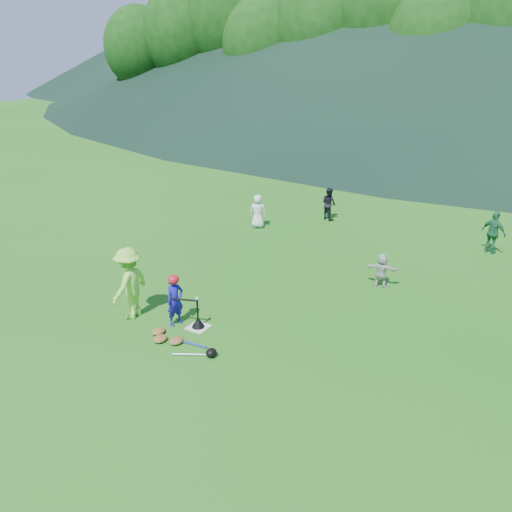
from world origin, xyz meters
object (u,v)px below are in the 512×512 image
(batter_child, at_px, (175,301))
(equipment_pile, at_px, (176,341))
(home_plate, at_px, (198,327))
(batting_tee, at_px, (198,323))
(fielder_c, at_px, (493,233))
(adult_coach, at_px, (130,283))
(fielder_d, at_px, (382,270))
(fielder_a, at_px, (258,211))
(fielder_b, at_px, (329,204))

(batter_child, bearing_deg, equipment_pile, -126.65)
(home_plate, bearing_deg, batter_child, -166.48)
(batting_tee, relative_size, equipment_pile, 0.38)
(batter_child, relative_size, fielder_c, 0.89)
(adult_coach, height_order, fielder_c, adult_coach)
(fielder_d, bearing_deg, adult_coach, 36.41)
(fielder_a, height_order, equipment_pile, fielder_a)
(fielder_a, bearing_deg, batter_child, 83.12)
(fielder_c, xyz_separation_m, batting_tee, (-4.93, -8.47, -0.54))
(fielder_b, distance_m, fielder_d, 5.93)
(batter_child, bearing_deg, fielder_a, 30.49)
(batting_tee, distance_m, equipment_pile, 0.80)
(adult_coach, relative_size, fielder_c, 1.28)
(batter_child, bearing_deg, fielder_c, -18.39)
(adult_coach, height_order, fielder_b, adult_coach)
(batting_tee, bearing_deg, equipment_pile, -89.24)
(fielder_c, bearing_deg, home_plate, 83.84)
(home_plate, bearing_deg, batting_tee, 0.00)
(batter_child, bearing_deg, fielder_d, -22.92)
(batter_child, xyz_separation_m, equipment_pile, (0.55, -0.67, -0.53))
(adult_coach, relative_size, fielder_a, 1.44)
(fielder_a, distance_m, fielder_b, 2.82)
(fielder_a, bearing_deg, batting_tee, 87.46)
(fielder_b, bearing_deg, equipment_pile, 119.39)
(batter_child, relative_size, equipment_pile, 0.67)
(home_plate, relative_size, adult_coach, 0.26)
(adult_coach, bearing_deg, home_plate, 96.55)
(home_plate, distance_m, fielder_d, 5.16)
(adult_coach, distance_m, fielder_c, 11.04)
(fielder_a, relative_size, fielder_d, 1.28)
(fielder_b, relative_size, batting_tee, 1.78)
(home_plate, distance_m, batter_child, 0.81)
(fielder_b, bearing_deg, batting_tee, 119.75)
(home_plate, distance_m, fielder_a, 7.28)
(adult_coach, xyz_separation_m, fielder_d, (4.46, 4.70, -0.39))
(fielder_b, height_order, equipment_pile, fielder_b)
(home_plate, height_order, adult_coach, adult_coach)
(adult_coach, distance_m, equipment_pile, 1.89)
(fielder_d, height_order, batting_tee, fielder_d)
(home_plate, bearing_deg, adult_coach, -166.66)
(equipment_pile, bearing_deg, batter_child, 129.28)
(home_plate, height_order, batting_tee, batting_tee)
(fielder_a, bearing_deg, equipment_pile, 85.52)
(equipment_pile, bearing_deg, home_plate, 90.76)
(adult_coach, relative_size, fielder_d, 1.84)
(home_plate, xyz_separation_m, equipment_pile, (0.01, -0.79, 0.06))
(fielder_d, xyz_separation_m, equipment_pile, (-2.79, -5.10, -0.40))
(fielder_b, height_order, batting_tee, fielder_b)
(fielder_b, xyz_separation_m, fielder_c, (5.75, -0.53, 0.07))
(home_plate, xyz_separation_m, fielder_c, (4.93, 8.47, 0.66))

